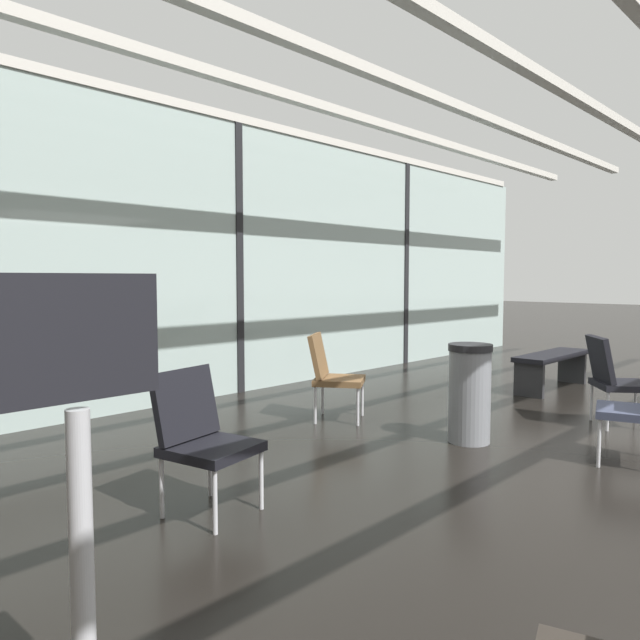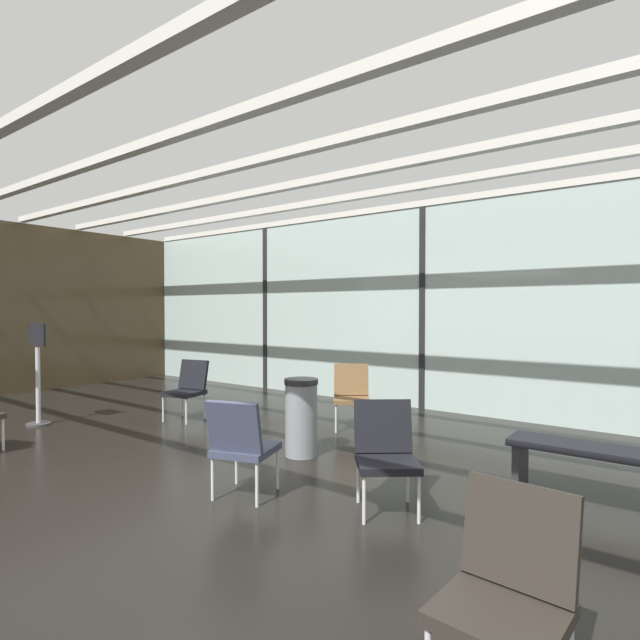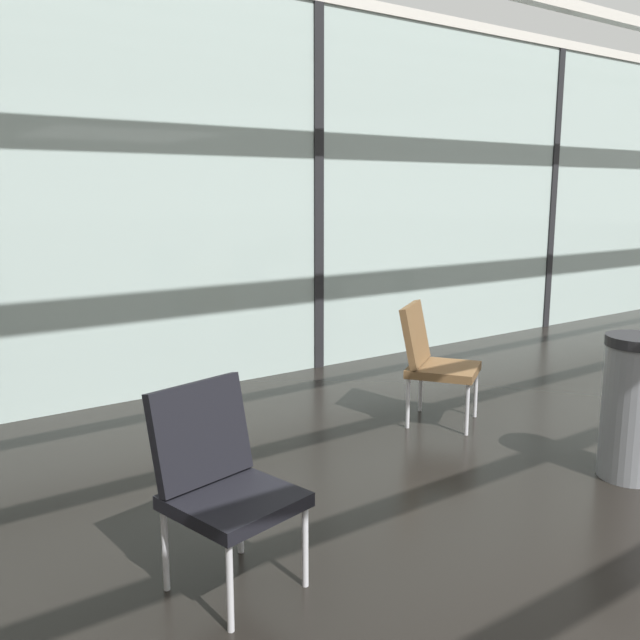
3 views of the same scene
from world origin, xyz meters
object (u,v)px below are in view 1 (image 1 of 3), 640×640
object	(u,v)px
info_sign	(82,572)
lounge_chair_2	(201,432)
lounge_chair_4	(331,371)
parked_airplane	(9,250)
lounge_chair_1	(613,375)
waiting_bench	(552,361)
trash_bin	(470,393)

from	to	relation	value
info_sign	lounge_chair_2	bearing A→B (deg)	47.42
lounge_chair_4	parked_airplane	bearing A→B (deg)	63.23
parked_airplane	lounge_chair_1	bearing A→B (deg)	-73.72
parked_airplane	info_sign	xyz separation A→B (m)	(-2.79, -9.13, -1.23)
parked_airplane	waiting_bench	distance (m)	8.69
parked_airplane	waiting_bench	xyz separation A→B (m)	(3.99, -7.57, -1.54)
trash_bin	info_sign	size ratio (longest dim) A/B	0.60
lounge_chair_2	trash_bin	distance (m)	2.53
lounge_chair_1	lounge_chair_2	size ratio (longest dim) A/B	1.00
lounge_chair_4	trash_bin	xyz separation A→B (m)	(0.25, -1.42, -0.06)
lounge_chair_4	waiting_bench	size ratio (longest dim) A/B	0.58
waiting_bench	trash_bin	bearing A→B (deg)	9.16
lounge_chair_1	info_sign	distance (m)	5.36
waiting_bench	info_sign	size ratio (longest dim) A/B	1.04
info_sign	parked_airplane	bearing A→B (deg)	73.03
lounge_chair_1	info_sign	xyz separation A→B (m)	(-5.34, -0.38, 0.18)
parked_airplane	lounge_chair_4	distance (m)	6.81
lounge_chair_4	trash_bin	bearing A→B (deg)	-114.09
lounge_chair_1	trash_bin	xyz separation A→B (m)	(-1.46, 0.71, -0.06)
lounge_chair_2	info_sign	xyz separation A→B (m)	(-1.39, -1.51, 0.18)
lounge_chair_4	trash_bin	size ratio (longest dim) A/B	1.01
lounge_chair_2	lounge_chair_1	bearing A→B (deg)	-28.19
lounge_chair_2	info_sign	size ratio (longest dim) A/B	0.60
lounge_chair_1	waiting_bench	size ratio (longest dim) A/B	0.58
lounge_chair_1	waiting_bench	distance (m)	1.86
lounge_chair_1	lounge_chair_2	xyz separation A→B (m)	(-3.95, 1.13, 0.00)
parked_airplane	info_sign	size ratio (longest dim) A/B	8.99
trash_bin	info_sign	xyz separation A→B (m)	(-3.88, -1.10, 0.25)
waiting_bench	info_sign	bearing A→B (deg)	13.05
lounge_chair_1	trash_bin	distance (m)	1.63
parked_airplane	info_sign	world-z (taller)	parked_airplane
lounge_chair_2	lounge_chair_4	xyz separation A→B (m)	(2.24, 1.01, 0.00)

